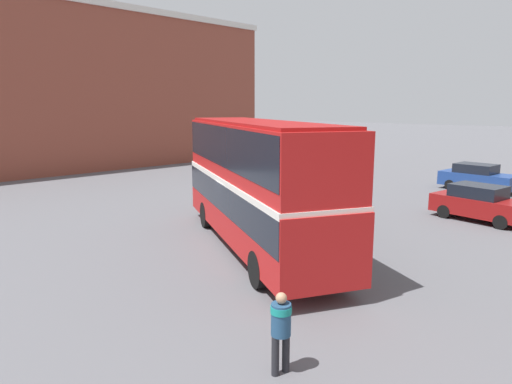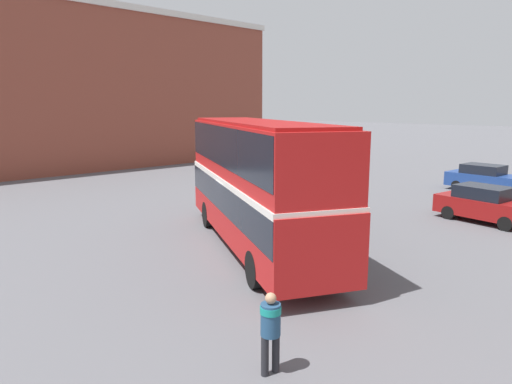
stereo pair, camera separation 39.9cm
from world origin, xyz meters
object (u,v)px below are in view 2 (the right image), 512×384
object	(u,v)px
double_decker_bus	(256,176)
parked_car_kerb_far	(485,178)
pedestrian_foreground	(271,325)
parked_car_kerb_near	(485,204)
parked_car_side_street	(239,167)

from	to	relation	value
double_decker_bus	parked_car_kerb_far	distance (m)	17.98
pedestrian_foreground	parked_car_kerb_near	distance (m)	15.53
parked_car_kerb_near	parked_car_kerb_far	distance (m)	8.28
parked_car_kerb_near	parked_car_side_street	size ratio (longest dim) A/B	1.00
parked_car_kerb_far	parked_car_side_street	size ratio (longest dim) A/B	1.02
parked_car_kerb_near	double_decker_bus	bearing A→B (deg)	-106.42
parked_car_kerb_far	pedestrian_foreground	bearing A→B (deg)	-75.65
parked_car_kerb_far	parked_car_side_street	xyz separation A→B (m)	(-14.37, -7.31, -0.05)
parked_car_side_street	pedestrian_foreground	bearing A→B (deg)	-38.46
parked_car_kerb_near	parked_car_kerb_far	size ratio (longest dim) A/B	0.99
pedestrian_foreground	parked_car_side_street	world-z (taller)	pedestrian_foreground
parked_car_side_street	parked_car_kerb_far	bearing A→B (deg)	28.15
pedestrian_foreground	parked_car_side_street	bearing A→B (deg)	-28.03
double_decker_bus	parked_car_kerb_near	world-z (taller)	double_decker_bus
double_decker_bus	parked_car_kerb_far	xyz separation A→B (m)	(1.34, 17.84, -1.83)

